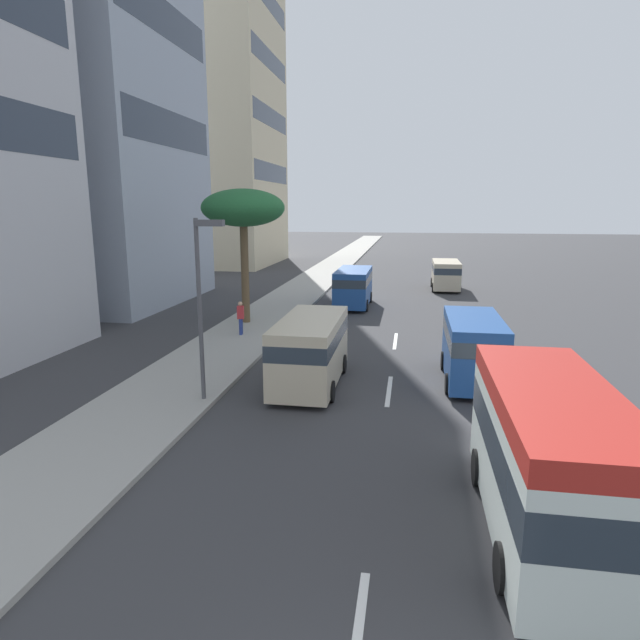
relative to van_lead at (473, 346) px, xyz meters
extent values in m
plane|color=#38383A|center=(15.52, 2.95, -1.38)|extent=(198.00, 198.00, 0.00)
cube|color=#9E9B93|center=(15.52, 10.48, -1.30)|extent=(162.00, 3.93, 0.15)
cube|color=silver|center=(-1.50, 2.95, -1.37)|extent=(3.20, 0.16, 0.01)
cube|color=silver|center=(5.70, 2.95, -1.37)|extent=(3.20, 0.16, 0.01)
cube|color=#1E478C|center=(0.00, 0.00, -0.07)|extent=(4.77, 1.91, 2.21)
cube|color=#2D3842|center=(0.00, 0.00, 0.41)|extent=(4.78, 1.91, 0.53)
cylinder|color=black|center=(1.43, 0.91, -1.02)|extent=(0.72, 0.24, 0.72)
cylinder|color=black|center=(1.43, -0.91, -1.02)|extent=(0.72, 0.24, 0.72)
cylinder|color=black|center=(-1.43, 0.91, -1.02)|extent=(0.72, 0.24, 0.72)
cylinder|color=black|center=(-1.43, -0.91, -1.02)|extent=(0.72, 0.24, 0.72)
cube|color=beige|center=(22.75, -0.35, -0.17)|extent=(4.73, 1.97, 2.01)
cube|color=#2D3842|center=(22.75, -0.35, 0.27)|extent=(4.74, 1.97, 0.48)
cylinder|color=black|center=(24.17, 0.58, -1.02)|extent=(0.72, 0.24, 0.72)
cylinder|color=black|center=(24.17, -1.29, -1.02)|extent=(0.72, 0.24, 0.72)
cylinder|color=black|center=(21.33, 0.58, -1.02)|extent=(0.72, 0.24, 0.72)
cylinder|color=black|center=(21.33, -1.29, -1.02)|extent=(0.72, 0.24, 0.72)
cube|color=#1E478C|center=(14.51, 5.93, -0.08)|extent=(5.24, 2.02, 2.19)
cube|color=#2D3842|center=(14.51, 5.93, 0.40)|extent=(5.25, 2.03, 0.53)
cylinder|color=black|center=(12.94, 4.97, -1.02)|extent=(0.72, 0.24, 0.72)
cylinder|color=black|center=(12.94, 6.89, -1.02)|extent=(0.72, 0.24, 0.72)
cylinder|color=black|center=(16.09, 4.97, -1.02)|extent=(0.72, 0.24, 0.72)
cylinder|color=black|center=(16.09, 6.89, -1.02)|extent=(0.72, 0.24, 0.72)
cube|color=silver|center=(-9.48, -0.40, 0.03)|extent=(6.20, 2.17, 2.35)
cube|color=#B2261E|center=(-9.48, -0.40, 1.43)|extent=(6.20, 2.17, 0.45)
cube|color=#28333D|center=(-9.48, -0.40, 0.48)|extent=(6.21, 2.18, 0.78)
cylinder|color=black|center=(-7.68, 0.63, -0.96)|extent=(0.84, 0.26, 0.84)
cylinder|color=black|center=(-7.68, -1.44, -0.96)|extent=(0.84, 0.26, 0.84)
cylinder|color=black|center=(-11.27, 0.63, -0.96)|extent=(0.84, 0.26, 0.84)
cylinder|color=black|center=(-11.27, -1.44, -0.96)|extent=(0.84, 0.26, 0.84)
cube|color=beige|center=(-1.30, 5.79, -0.05)|extent=(5.36, 2.03, 2.25)
cube|color=#2D3842|center=(-1.30, 5.79, 0.44)|extent=(5.37, 2.04, 0.54)
cylinder|color=black|center=(-2.91, 4.82, -1.02)|extent=(0.72, 0.24, 0.72)
cylinder|color=black|center=(-2.91, 6.75, -1.02)|extent=(0.72, 0.24, 0.72)
cylinder|color=black|center=(0.31, 4.82, -1.02)|extent=(0.72, 0.24, 0.72)
cylinder|color=black|center=(0.31, 6.75, -1.02)|extent=(0.72, 0.24, 0.72)
cylinder|color=navy|center=(5.08, 10.47, -0.82)|extent=(0.14, 0.14, 0.80)
cylinder|color=navy|center=(5.24, 10.47, -0.82)|extent=(0.14, 0.14, 0.80)
cube|color=red|center=(5.16, 10.47, -0.11)|extent=(0.27, 0.35, 0.63)
sphere|color=tan|center=(5.16, 10.47, 0.32)|extent=(0.22, 0.22, 0.22)
cylinder|color=brown|center=(8.07, 11.10, 1.51)|extent=(0.42, 0.42, 5.46)
ellipsoid|color=#236033|center=(8.07, 11.10, 4.89)|extent=(4.36, 4.36, 1.96)
cylinder|color=#4C4C51|center=(-3.68, 8.92, 1.70)|extent=(0.14, 0.14, 5.84)
cube|color=#4C4C51|center=(-3.68, 8.47, 4.47)|extent=(0.24, 0.90, 0.20)
cube|color=#2D3847|center=(13.75, 17.46, 9.68)|extent=(11.93, 0.08, 2.19)
cube|color=#2D3847|center=(13.75, 17.46, 16.00)|extent=(11.93, 0.08, 2.19)
cube|color=beige|center=(38.67, 23.03, 18.19)|extent=(14.78, 11.21, 39.13)
cube|color=#2D3847|center=(38.67, 17.46, 8.48)|extent=(13.60, 0.08, 1.96)
cube|color=#2D3847|center=(38.67, 17.46, 14.12)|extent=(13.60, 0.08, 1.96)
cube|color=#2D3847|center=(38.67, 17.46, 19.75)|extent=(13.60, 0.08, 1.96)
cube|color=#2D3847|center=(38.67, 17.46, 25.39)|extent=(13.60, 0.08, 1.96)
camera|label=1|loc=(-19.61, 2.35, 4.97)|focal=30.22mm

